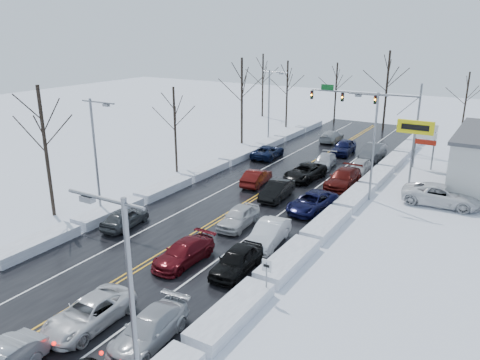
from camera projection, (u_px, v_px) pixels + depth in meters
The scene contains 40 objects.
ground at pixel (220, 219), 35.61m from camera, with size 160.00×160.00×0.00m, color silver.
road_surface at pixel (234, 210), 37.24m from camera, with size 14.00×84.00×0.01m, color black.
snow_bank_left at pixel (160, 194), 40.96m from camera, with size 1.72×72.00×0.72m, color white.
snow_bank_right at pixel (324, 231), 33.52m from camera, with size 1.72×72.00×0.72m, color white.
traffic_signal_mast at pixel (375, 103), 55.04m from camera, with size 13.28×0.39×8.00m.
tires_plus_sign at pixel (415, 132), 41.96m from camera, with size 3.20×0.34×6.00m.
used_vehicles_sign at pixel (425, 137), 47.37m from camera, with size 2.20×0.22×4.65m.
speed_limit_sign at pixel (267, 272), 24.57m from camera, with size 0.55×0.09×2.35m.
streetlight_se at pixel (128, 303), 15.23m from camera, with size 3.20×0.25×9.00m.
streetlight_ne at pixel (372, 138), 38.05m from camera, with size 3.20×0.25×9.00m.
streetlight_sw at pixel (97, 148), 34.77m from camera, with size 3.20×0.25×9.00m.
streetlight_nw at pixel (270, 101), 57.59m from camera, with size 3.20×0.25×9.00m.
tree_left_b at pixel (43, 126), 34.19m from camera, with size 4.00×4.00×10.00m.
tree_left_c at pixel (174, 113), 45.44m from camera, with size 3.40×3.40×8.50m.
tree_left_d at pixel (242, 84), 56.76m from camera, with size 4.20×4.20×10.50m.
tree_left_e at pixel (287, 81), 66.56m from camera, with size 3.80×3.80×9.50m.
tree_far_a at pixel (263, 73), 74.87m from camera, with size 4.00×4.00×10.00m.
tree_far_b at pixel (336, 81), 70.02m from camera, with size 3.60×3.60×9.00m.
tree_far_c at pixel (388, 75), 64.04m from camera, with size 4.40×4.40×11.00m.
tree_far_d at pixel (467, 92), 60.91m from camera, with size 3.40×3.40×8.50m.
queued_car_2 at pixel (90, 325), 22.86m from camera, with size 2.26×4.91×1.36m, color silver.
queued_car_3 at pixel (184, 263), 28.97m from camera, with size 1.92×4.72×1.37m, color #540B11.
queued_car_4 at pixel (239, 226), 34.31m from camera, with size 1.76×4.39×1.49m, color silver.
queued_car_5 at pixel (277, 198), 39.87m from camera, with size 1.60×4.58×1.51m, color black.
queued_car_6 at pixel (305, 179), 44.95m from camera, with size 2.47×5.36×1.49m, color black.
queued_car_7 at pixel (324, 167), 48.92m from camera, with size 1.87×4.60×1.33m, color #A8AAB0.
queued_car_8 at pixel (343, 154), 53.96m from camera, with size 1.93×4.81×1.64m, color black.
queued_car_11 at pixel (150, 342), 21.65m from camera, with size 1.93×4.74×1.38m, color #A0A3A8.
queued_car_12 at pixel (237, 272), 27.85m from camera, with size 1.81×4.49×1.53m, color black.
queued_car_13 at pixel (268, 244), 31.41m from camera, with size 1.64×4.70×1.55m, color white.
queued_car_14 at pixel (312, 211), 37.20m from camera, with size 2.40×5.21×1.45m, color black.
queued_car_15 at pixel (343, 187), 42.87m from camera, with size 2.23×5.48×1.59m, color #440C09.
queued_car_16 at pixel (359, 173), 46.78m from camera, with size 1.67×4.15×1.41m, color silver.
queued_car_17 at pixel (372, 159), 51.94m from camera, with size 1.79×5.13×1.69m, color #46484C.
oncoming_car_0 at pixel (256, 185), 43.35m from camera, with size 1.55×4.44×1.46m, color #4C0C0A.
oncoming_car_1 at pixel (268, 158), 52.39m from camera, with size 2.36×5.13×1.43m, color black.
oncoming_car_2 at pixel (331, 142), 59.82m from camera, with size 2.02×4.97×1.44m, color #9B9FA3.
oncoming_car_3 at pixel (126, 227), 34.21m from camera, with size 1.68×4.19×1.43m, color #3B3E40.
parked_car_0 at pixel (440, 205), 38.38m from camera, with size 2.84×6.15×1.71m, color silver.
parked_car_2 at pixel (472, 172), 47.07m from camera, with size 1.89×4.69×1.60m, color black.
Camera 1 is at (18.26, -27.46, 13.83)m, focal length 35.00 mm.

